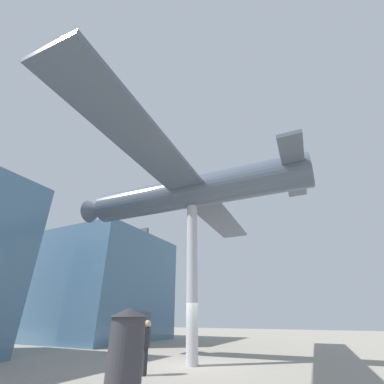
% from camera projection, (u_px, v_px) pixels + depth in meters
% --- Properties ---
extents(ground_plane, '(80.00, 80.00, 0.00)m').
position_uv_depth(ground_plane, '(192.00, 366.00, 11.06)').
color(ground_plane, gray).
extents(glass_pavilion_right, '(10.43, 10.36, 9.78)m').
position_uv_depth(glass_pavilion_right, '(103.00, 286.00, 24.87)').
color(glass_pavilion_right, slate).
rests_on(glass_pavilion_right, ground_plane).
extents(support_pylon_central, '(0.56, 0.56, 7.47)m').
position_uv_depth(support_pylon_central, '(192.00, 276.00, 12.69)').
color(support_pylon_central, '#B7B7BC').
rests_on(support_pylon_central, ground_plane).
extents(suspended_airplane, '(19.33, 14.41, 3.25)m').
position_uv_depth(suspended_airplane, '(188.00, 193.00, 14.83)').
color(suspended_airplane, '#4C5666').
rests_on(suspended_airplane, support_pylon_central).
extents(visitor_person, '(0.46, 0.38, 1.80)m').
position_uv_depth(visitor_person, '(146.00, 342.00, 9.71)').
color(visitor_person, '#232328').
rests_on(visitor_person, ground_plane).
extents(plaza_bench, '(1.53, 0.85, 0.50)m').
position_uv_depth(plaza_bench, '(193.00, 345.00, 14.91)').
color(plaza_bench, '#846647').
rests_on(plaza_bench, ground_plane).
extents(info_kiosk, '(0.83, 0.83, 2.09)m').
position_uv_depth(info_kiosk, '(125.00, 363.00, 5.19)').
color(info_kiosk, '#333338').
rests_on(info_kiosk, ground_plane).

